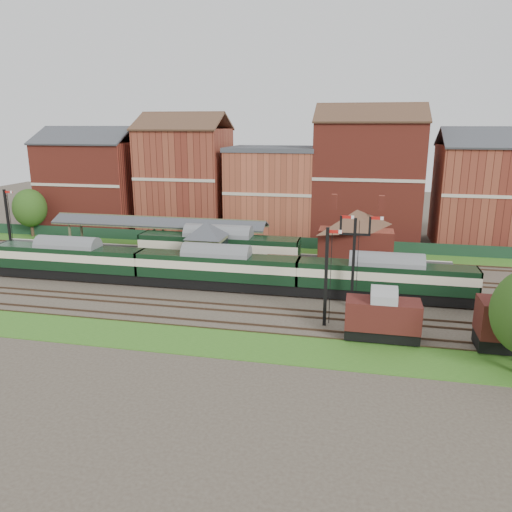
% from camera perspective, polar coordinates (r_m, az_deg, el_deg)
% --- Properties ---
extents(ground, '(160.00, 160.00, 0.00)m').
position_cam_1_polar(ground, '(48.89, -3.33, -3.83)').
color(ground, '#473D33').
rests_on(ground, ground).
extents(grass_back, '(90.00, 4.50, 0.06)m').
position_cam_1_polar(grass_back, '(63.82, 0.45, 0.69)').
color(grass_back, '#2D6619').
rests_on(grass_back, ground).
extents(grass_front, '(90.00, 5.00, 0.06)m').
position_cam_1_polar(grass_front, '(38.23, -8.13, -9.40)').
color(grass_front, '#2D6619').
rests_on(grass_front, ground).
extents(fence, '(90.00, 0.12, 1.50)m').
position_cam_1_polar(fence, '(65.56, 0.80, 1.72)').
color(fence, '#193823').
rests_on(fence, ground).
extents(platform, '(55.00, 3.40, 1.00)m').
position_cam_1_polar(platform, '(59.07, -5.53, -0.07)').
color(platform, '#2D2D2D').
rests_on(platform, ground).
extents(signal_box, '(5.40, 5.40, 6.00)m').
position_cam_1_polar(signal_box, '(51.81, -5.64, 0.87)').
color(signal_box, '#607351').
rests_on(signal_box, ground).
extents(brick_hut, '(3.20, 2.64, 2.94)m').
position_cam_1_polar(brick_hut, '(50.55, 3.10, -1.78)').
color(brick_hut, maroon).
rests_on(brick_hut, ground).
extents(station_building, '(8.10, 8.10, 5.90)m').
position_cam_1_polar(station_building, '(55.62, 11.35, 2.43)').
color(station_building, maroon).
rests_on(station_building, platform).
extents(canopy, '(26.00, 3.89, 4.08)m').
position_cam_1_polar(canopy, '(60.22, -11.09, 3.99)').
color(canopy, '#4C5535').
rests_on(canopy, platform).
extents(semaphore_bracket, '(3.60, 0.25, 8.18)m').
position_cam_1_polar(semaphore_bracket, '(43.54, 11.15, -0.08)').
color(semaphore_bracket, black).
rests_on(semaphore_bracket, ground).
extents(semaphore_platform_end, '(1.23, 0.25, 8.00)m').
position_cam_1_polar(semaphore_platform_end, '(68.54, -26.47, 3.64)').
color(semaphore_platform_end, black).
rests_on(semaphore_platform_end, ground).
extents(semaphore_siding, '(1.23, 0.25, 8.00)m').
position_cam_1_polar(semaphore_siding, '(39.41, 8.04, -2.24)').
color(semaphore_siding, black).
rests_on(semaphore_siding, ground).
extents(town_backdrop, '(69.00, 10.00, 16.00)m').
position_cam_1_polar(town_backdrop, '(71.28, 1.79, 7.88)').
color(town_backdrop, maroon).
rests_on(town_backdrop, ground).
extents(dmu_train, '(47.66, 2.51, 3.66)m').
position_cam_1_polar(dmu_train, '(48.51, -4.50, -1.33)').
color(dmu_train, black).
rests_on(dmu_train, ground).
extents(platform_railcar, '(17.81, 2.81, 4.10)m').
position_cam_1_polar(platform_railcar, '(54.93, -4.28, 0.86)').
color(platform_railcar, black).
rests_on(platform_railcar, ground).
extents(goods_van_a, '(5.41, 2.34, 3.28)m').
position_cam_1_polar(goods_van_a, '(38.24, 14.26, -6.71)').
color(goods_van_a, black).
rests_on(goods_van_a, ground).
extents(tree_back, '(4.68, 4.68, 6.83)m').
position_cam_1_polar(tree_back, '(77.86, -24.44, 5.02)').
color(tree_back, '#382619').
rests_on(tree_back, ground).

